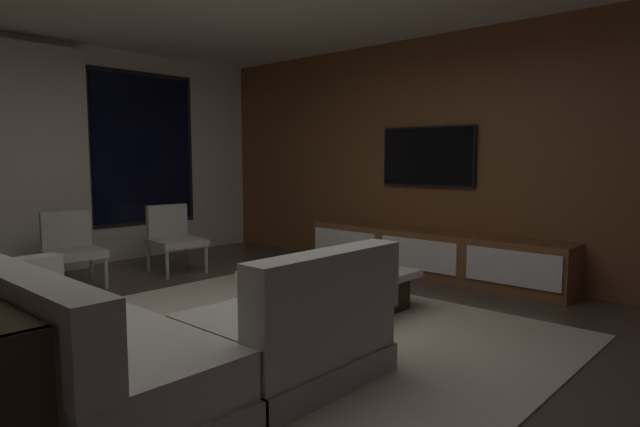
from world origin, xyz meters
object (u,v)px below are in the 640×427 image
object	(u,v)px
mounted_tv	(427,156)
coffee_table	(330,290)
book_stack_on_coffee_table	(337,271)
accent_chair_near_window	(173,235)
sectional_couch	(122,340)
media_console	(432,255)
accent_chair_by_curtain	(71,245)

from	to	relation	value
mounted_tv	coffee_table	bearing A→B (deg)	-173.61
book_stack_on_coffee_table	accent_chair_near_window	distance (m)	2.57
mounted_tv	accent_chair_near_window	bearing A→B (deg)	131.17
sectional_couch	book_stack_on_coffee_table	xyz separation A→B (m)	(1.94, 0.03, 0.10)
media_console	coffee_table	bearing A→B (deg)	-179.44
book_stack_on_coffee_table	media_console	world-z (taller)	media_console
accent_chair_by_curtain	accent_chair_near_window	bearing A→B (deg)	-7.15
accent_chair_near_window	accent_chair_by_curtain	size ratio (longest dim) A/B	1.00
sectional_couch	mounted_tv	xyz separation A→B (m)	(3.92, 0.38, 1.06)
accent_chair_near_window	mounted_tv	xyz separation A→B (m)	(1.94, -2.21, 0.92)
coffee_table	book_stack_on_coffee_table	bearing A→B (deg)	-113.71
coffee_table	accent_chair_near_window	xyz separation A→B (m)	(-0.01, 2.43, 0.25)
coffee_table	mounted_tv	size ratio (longest dim) A/B	0.99
coffee_table	sectional_couch	bearing A→B (deg)	-175.20
coffee_table	accent_chair_near_window	distance (m)	2.44
accent_chair_by_curtain	mounted_tv	distance (m)	3.97
sectional_couch	coffee_table	xyz separation A→B (m)	(2.00, 0.17, -0.10)
media_console	book_stack_on_coffee_table	bearing A→B (deg)	-175.19
book_stack_on_coffee_table	coffee_table	bearing A→B (deg)	66.29
accent_chair_near_window	accent_chair_by_curtain	xyz separation A→B (m)	(-1.12, 0.14, 0.00)
sectional_couch	mounted_tv	size ratio (longest dim) A/B	2.13
accent_chair_near_window	mounted_tv	size ratio (longest dim) A/B	0.66
mounted_tv	book_stack_on_coffee_table	bearing A→B (deg)	-169.99
book_stack_on_coffee_table	accent_chair_by_curtain	distance (m)	2.91
media_console	accent_chair_by_curtain	bearing A→B (deg)	138.41
coffee_table	accent_chair_by_curtain	xyz separation A→B (m)	(-1.13, 2.57, 0.25)
accent_chair_near_window	mounted_tv	distance (m)	3.08
book_stack_on_coffee_table	mounted_tv	size ratio (longest dim) A/B	0.23
accent_chair_by_curtain	mounted_tv	size ratio (longest dim) A/B	0.66
accent_chair_near_window	mounted_tv	bearing A→B (deg)	-48.83
mounted_tv	accent_chair_by_curtain	bearing A→B (deg)	142.40
coffee_table	book_stack_on_coffee_table	size ratio (longest dim) A/B	4.27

